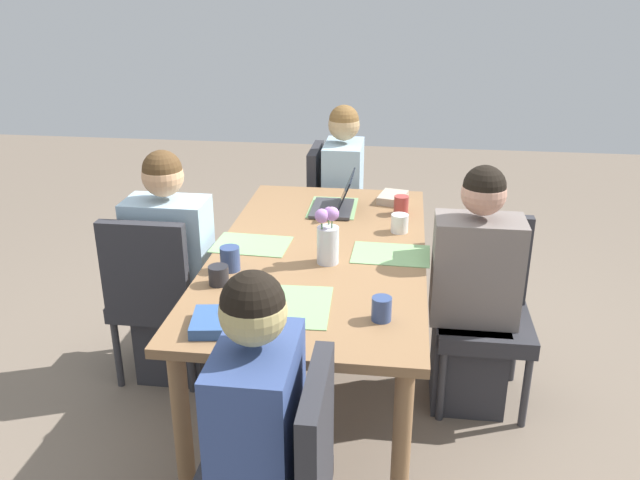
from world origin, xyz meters
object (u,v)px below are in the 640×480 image
chair_head_right_left_near (333,206)px  coffee_mug_centre_right (400,223)px  person_near_left_mid (473,303)px  flower_vase (328,237)px  coffee_mug_far_left (219,275)px  coffee_mug_centre_left (230,259)px  book_blue_cover (393,198)px  person_head_left_left_far (260,464)px  person_head_right_left_near (343,206)px  chair_near_left_mid (484,302)px  book_red_cover (211,322)px  person_far_right_near (172,279)px  coffee_mug_near_right (382,309)px  chair_far_right_near (156,290)px  laptop_head_right_left_near (336,203)px  dining_table (320,265)px  coffee_mug_near_left (401,205)px

chair_head_right_left_near → coffee_mug_centre_right: 1.18m
person_near_left_mid → coffee_mug_centre_right: bearing=48.9°
flower_vase → coffee_mug_far_left: 0.52m
coffee_mug_centre_left → book_blue_cover: coffee_mug_centre_left is taller
person_head_left_left_far → book_blue_cover: size_ratio=5.97×
person_head_right_left_near → flower_vase: size_ratio=4.45×
book_blue_cover → chair_near_left_mid: bearing=-134.1°
coffee_mug_far_left → person_head_right_left_near: bearing=-12.1°
chair_head_right_left_near → book_red_cover: size_ratio=4.50×
person_far_right_near → coffee_mug_near_right: size_ratio=12.81×
chair_far_right_near → coffee_mug_centre_left: 0.60m
person_near_left_mid → coffee_mug_near_right: size_ratio=12.81×
coffee_mug_far_left → laptop_head_right_left_near: bearing=-21.8°
book_red_cover → coffee_mug_centre_left: bearing=-2.1°
person_far_right_near → book_blue_cover: person_far_right_near is taller
person_near_left_mid → chair_far_right_near: (-0.01, 1.55, -0.03)m
flower_vase → coffee_mug_centre_left: (-0.13, 0.42, -0.07)m
dining_table → coffee_mug_far_left: size_ratio=22.53×
coffee_mug_near_left → flower_vase: bearing=155.4°
book_red_cover → book_blue_cover: (1.54, -0.63, 0.00)m
chair_head_right_left_near → person_head_left_left_far: (-2.56, -0.05, 0.03)m
chair_far_right_near → flower_vase: bearing=-96.9°
coffee_mug_centre_left → coffee_mug_near_left: bearing=-41.6°
chair_far_right_near → coffee_mug_far_left: bearing=-130.9°
dining_table → chair_far_right_near: bearing=92.6°
person_head_left_left_far → laptop_head_right_left_near: person_head_left_left_far is taller
book_red_cover → chair_far_right_near: bearing=26.0°
coffee_mug_centre_right → book_blue_cover: bearing=5.7°
chair_head_right_left_near → coffee_mug_near_left: (-0.78, -0.46, 0.30)m
coffee_mug_centre_left → person_far_right_near: bearing=51.6°
flower_vase → dining_table: bearing=20.5°
person_far_right_near → laptop_head_right_left_near: bearing=-56.1°
laptop_head_right_left_near → coffee_mug_far_left: laptop_head_right_left_near is taller
laptop_head_right_left_near → coffee_mug_far_left: bearing=158.2°
coffee_mug_far_left → coffee_mug_centre_right: bearing=-46.6°
person_head_left_left_far → chair_near_left_mid: bearing=-32.9°
coffee_mug_far_left → person_near_left_mid: bearing=-70.6°
person_head_right_left_near → flower_vase: person_head_right_left_near is taller
coffee_mug_near_right → coffee_mug_centre_left: coffee_mug_centre_left is taller
chair_far_right_near → book_blue_cover: bearing=-55.1°
person_head_right_left_near → coffee_mug_near_left: (-0.72, -0.38, 0.27)m
chair_head_right_left_near → person_far_right_near: 1.46m
coffee_mug_near_left → coffee_mug_centre_left: bearing=138.4°
chair_near_left_mid → coffee_mug_far_left: 1.29m
dining_table → coffee_mug_far_left: bearing=138.3°
dining_table → person_far_right_near: size_ratio=1.61×
chair_head_right_left_near → coffee_mug_near_right: size_ratio=9.65×
person_far_right_near → coffee_mug_near_left: person_far_right_near is taller
dining_table → coffee_mug_centre_right: 0.48m
chair_head_right_left_near → chair_far_right_near: same height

